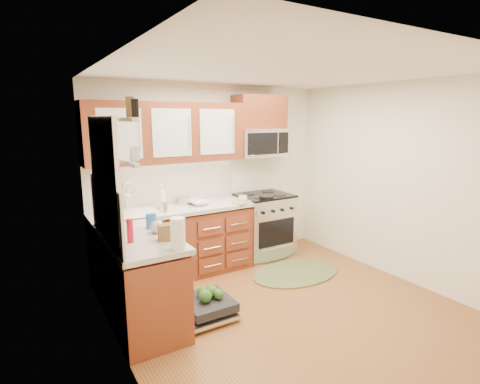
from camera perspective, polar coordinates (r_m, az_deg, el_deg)
floor at (r=4.35m, az=7.12°, el=-17.08°), size 3.50×3.50×0.00m
ceiling at (r=3.85m, az=8.07°, el=17.72°), size 3.50×3.50×0.00m
wall_back at (r=5.37m, az=-4.20°, el=2.59°), size 3.50×0.04×2.50m
wall_front at (r=2.82m, az=30.53°, el=-7.08°), size 3.50×0.04×2.50m
wall_left at (r=3.16m, az=-18.16°, el=-4.21°), size 0.04×3.50×2.50m
wall_right at (r=5.18m, az=22.86°, el=1.40°), size 0.04×3.50×2.50m
base_cabinet_back at (r=5.01m, az=-9.94°, el=-7.92°), size 2.05×0.60×0.85m
base_cabinet_left at (r=3.98m, az=-14.90°, el=-13.37°), size 0.60×1.25×0.85m
countertop_back at (r=4.87m, az=-10.09°, el=-2.67°), size 2.07×0.64×0.05m
countertop_left at (r=3.82m, az=-15.12°, el=-6.84°), size 0.64×1.27×0.05m
backsplash_back at (r=5.08m, az=-11.42°, el=1.43°), size 2.05×0.02×0.57m
backsplash_left at (r=3.67m, az=-19.80°, el=-2.83°), size 0.02×1.25×0.57m
upper_cabinets at (r=4.86m, az=-11.08°, el=8.90°), size 2.05×0.35×0.75m
cabinet_over_mw at (r=5.50m, az=2.98°, el=12.07°), size 0.76×0.35×0.47m
range at (r=5.61m, az=3.64°, el=-5.13°), size 0.76×0.64×0.95m
microwave at (r=5.49m, az=3.08°, el=7.53°), size 0.76×0.38×0.40m
sink at (r=4.72m, az=-15.92°, el=-4.65°), size 0.62×0.50×0.26m
dishwasher at (r=4.12m, az=-5.47°, el=-17.18°), size 0.70×0.60×0.20m
window at (r=3.58m, az=-20.08°, el=2.37°), size 0.03×1.05×1.05m
window_blind at (r=3.55m, az=-20.05°, el=7.68°), size 0.02×0.96×0.40m
shelf_upper at (r=2.71m, az=-16.85°, el=10.54°), size 0.04×0.40×0.03m
shelf_lower at (r=2.73m, az=-16.49°, el=4.25°), size 0.04×0.40×0.03m
rug at (r=5.20m, az=8.56°, el=-12.05°), size 1.45×1.14×0.02m
skillet at (r=5.21m, az=4.05°, el=-0.80°), size 0.23×0.23×0.04m
stock_pot at (r=5.06m, az=-8.53°, el=-1.20°), size 0.21×0.21×0.10m
cutting_board at (r=5.06m, az=0.41°, el=-1.56°), size 0.32×0.26×0.02m
canister at (r=4.61m, az=-11.46°, el=-2.31°), size 0.10×0.10×0.14m
paper_towel_roll at (r=3.33m, az=-9.45°, el=-6.27°), size 0.15×0.15×0.28m
mustard_bottle at (r=3.70m, az=-17.78°, el=-5.16°), size 0.10×0.10×0.25m
red_bottle at (r=3.61m, az=-16.41°, el=-5.68°), size 0.06×0.06×0.22m
wooden_box at (r=3.61m, az=-11.14°, el=-6.02°), size 0.17×0.14×0.15m
blue_carton at (r=4.01m, az=-13.36°, el=-4.31°), size 0.10×0.06×0.16m
bowl_a at (r=4.95m, az=-6.19°, el=-1.69°), size 0.24×0.24×0.06m
bowl_b at (r=5.10m, az=-7.91°, el=-1.17°), size 0.37×0.37×0.09m
cup at (r=5.09m, az=0.43°, el=-1.05°), size 0.16×0.16×0.09m
soap_bottle_a at (r=4.82m, az=-11.86°, el=-0.69°), size 0.14×0.14×0.31m
soap_bottle_b at (r=4.24m, az=-19.47°, el=-3.63°), size 0.11×0.11×0.19m
soap_bottle_c at (r=3.84m, az=-12.51°, el=-4.81°), size 0.18×0.18×0.18m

